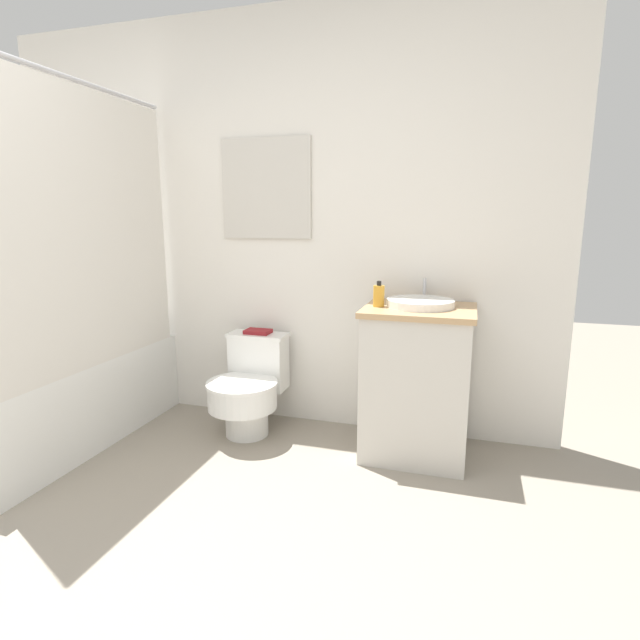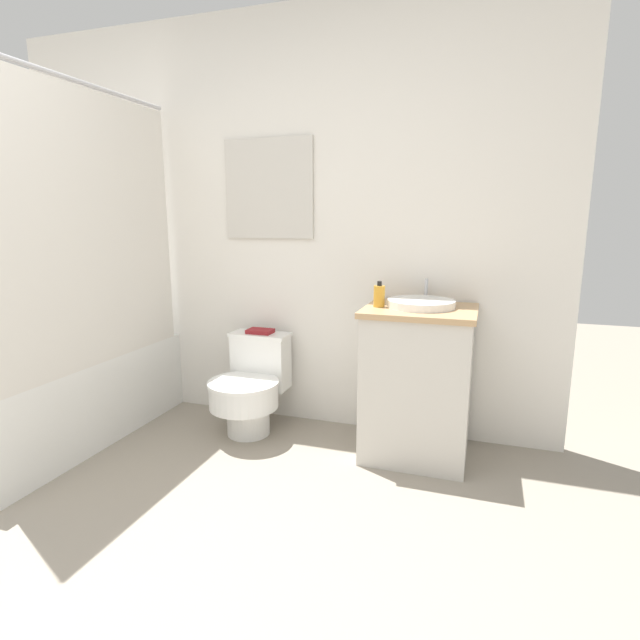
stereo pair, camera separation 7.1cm
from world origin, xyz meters
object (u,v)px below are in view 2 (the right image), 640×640
at_px(soap_bottle, 379,296).
at_px(book_on_tank, 260,331).
at_px(sink, 421,303).
at_px(toilet, 251,387).

height_order(soap_bottle, book_on_tank, soap_bottle).
bearing_deg(sink, book_on_tank, 173.36).
bearing_deg(book_on_tank, soap_bottle, -12.61).
height_order(toilet, sink, sink).
bearing_deg(sink, soap_bottle, -164.52).
xyz_separation_m(sink, book_on_tank, (-1.00, 0.12, -0.25)).
bearing_deg(toilet, sink, 1.94).
height_order(toilet, soap_bottle, soap_bottle).
bearing_deg(book_on_tank, sink, -6.64).
relative_size(toilet, book_on_tank, 3.73).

